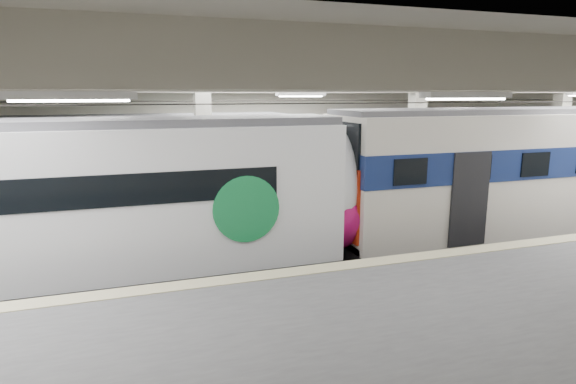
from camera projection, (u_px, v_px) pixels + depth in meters
name	position (u px, v px, depth m)	size (l,w,h in m)	color
station_hall	(351.00, 163.00, 12.24)	(36.00, 24.00, 5.75)	black
modern_emu	(151.00, 204.00, 12.55)	(13.50, 2.79, 4.37)	white
older_rer	(523.00, 172.00, 16.29)	(13.69, 3.02, 4.51)	beige
far_train	(108.00, 173.00, 17.28)	(13.22, 3.23, 4.22)	white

